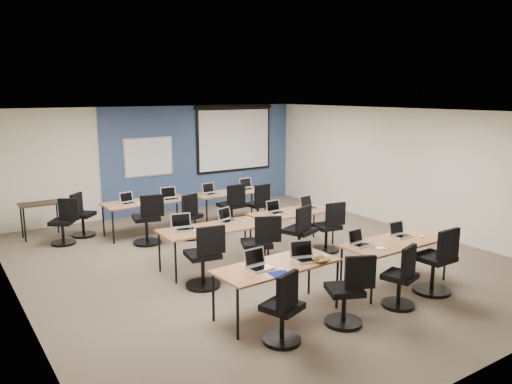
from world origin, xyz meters
TOP-DOWN VIEW (x-y plane):
  - floor at (0.00, 0.00)m, footprint 8.00×9.00m
  - ceiling at (0.00, 0.00)m, footprint 8.00×9.00m
  - wall_back at (0.00, 4.50)m, footprint 8.00×0.04m
  - wall_front at (0.00, -4.50)m, footprint 8.00×0.04m
  - wall_left at (-4.00, 0.00)m, footprint 0.04×9.00m
  - wall_right at (4.00, 0.00)m, footprint 0.04×9.00m
  - blue_accent_panel at (1.25, 4.47)m, footprint 5.50×0.04m
  - whiteboard at (-0.30, 4.43)m, footprint 1.28×0.03m
  - projector_screen at (2.20, 4.41)m, footprint 2.40×0.10m
  - training_table_front_left at (-1.09, -2.10)m, footprint 1.78×0.74m
  - training_table_front_right at (1.12, -2.26)m, footprint 1.82×0.76m
  - training_table_mid_left at (-0.89, 0.07)m, footprint 1.87×0.78m
  - training_table_mid_right at (0.99, 0.23)m, footprint 1.73×0.72m
  - training_table_back_left at (-1.05, 2.74)m, footprint 1.84×0.77m
  - training_table_back_right at (0.97, 2.59)m, footprint 1.71×0.71m
  - laptop_0 at (-1.38, -2.07)m, footprint 0.33×0.28m
  - mouse_0 at (-1.16, -2.31)m, footprint 0.06×0.10m
  - task_chair_0 at (-1.51, -2.81)m, footprint 0.50×0.48m
  - laptop_1 at (-0.65, -2.16)m, footprint 0.35×0.30m
  - mouse_1 at (-0.32, -2.23)m, footprint 0.09×0.11m
  - task_chair_1 at (-0.50, -2.88)m, footprint 0.54×0.50m
  - laptop_2 at (0.48, -2.08)m, footprint 0.30×0.26m
  - mouse_2 at (0.75, -2.27)m, footprint 0.07×0.10m
  - task_chair_2 at (0.51, -2.90)m, footprint 0.48×0.48m
  - laptop_3 at (1.39, -2.11)m, footprint 0.31×0.26m
  - mouse_3 at (1.65, -2.35)m, footprint 0.08×0.11m
  - task_chair_3 at (1.38, -2.84)m, footprint 0.58×0.58m
  - laptop_4 at (-1.38, 0.24)m, footprint 0.35×0.30m
  - mouse_4 at (-1.27, 0.03)m, footprint 0.06×0.09m
  - task_chair_4 at (-1.46, -0.67)m, footprint 0.56×0.56m
  - laptop_5 at (-0.48, 0.30)m, footprint 0.31×0.27m
  - mouse_5 at (-0.25, 0.08)m, footprint 0.08×0.11m
  - task_chair_5 at (-0.40, -0.65)m, footprint 0.59×0.55m
  - laptop_6 at (0.63, 0.32)m, footprint 0.31×0.27m
  - mouse_6 at (0.82, 0.15)m, footprint 0.09×0.12m
  - task_chair_6 at (0.62, -0.48)m, footprint 0.60×0.57m
  - laptop_7 at (1.42, 0.26)m, footprint 0.33×0.28m
  - mouse_7 at (1.75, 0.08)m, footprint 0.08×0.11m
  - task_chair_7 at (1.38, -0.39)m, footprint 0.52×0.52m
  - laptop_8 at (-1.47, 2.74)m, footprint 0.30×0.26m
  - mouse_8 at (-1.30, 2.55)m, footprint 0.08×0.10m
  - task_chair_8 at (-1.33, 2.01)m, footprint 0.57×0.57m
  - laptop_9 at (-0.55, 2.64)m, footprint 0.35×0.30m
  - mouse_9 at (-0.34, 2.55)m, footprint 0.06×0.09m
  - task_chair_9 at (-0.47, 1.88)m, footprint 0.52×0.50m
  - laptop_10 at (0.45, 2.64)m, footprint 0.33×0.28m
  - mouse_10 at (0.87, 2.54)m, footprint 0.07×0.10m
  - task_chair_10 at (0.69, 2.02)m, footprint 0.58×0.58m
  - laptop_11 at (1.50, 2.67)m, footprint 0.35×0.30m
  - mouse_11 at (1.59, 2.48)m, footprint 0.08×0.10m
  - task_chair_11 at (1.34, 1.94)m, footprint 0.51×0.51m
  - blue_mousepad at (-1.27, -2.40)m, footprint 0.28×0.24m
  - snack_bowl at (-0.53, -2.36)m, footprint 0.28×0.28m
  - snack_plate at (0.62, -2.38)m, footprint 0.17×0.17m
  - coffee_cup at (0.58, -2.30)m, footprint 0.06×0.06m
  - utility_table at (-3.02, 3.74)m, footprint 0.84×0.47m
  - spare_chair_a at (-2.31, 3.30)m, footprint 0.59×0.49m
  - spare_chair_b at (-2.74, 2.92)m, footprint 0.55×0.48m

SIDE VIEW (x-z plane):
  - floor at x=0.00m, z-range -0.01..0.01m
  - task_chair_2 at x=0.51m, z-range -0.09..0.87m
  - task_chair_0 at x=-1.51m, z-range -0.09..0.88m
  - spare_chair_b at x=-2.74m, z-range -0.09..0.88m
  - spare_chair_a at x=-2.31m, z-range -0.09..0.89m
  - task_chair_9 at x=-0.47m, z-range -0.09..0.90m
  - task_chair_1 at x=-0.50m, z-range -0.09..0.90m
  - task_chair_11 at x=1.34m, z-range -0.09..0.91m
  - task_chair_7 at x=1.38m, z-range -0.09..0.91m
  - task_chair_5 at x=-0.40m, z-range -0.09..0.94m
  - task_chair_4 at x=-1.46m, z-range -0.09..0.95m
  - task_chair_8 at x=-1.33m, z-range -0.09..0.96m
  - task_chair_6 at x=0.62m, z-range -0.09..0.96m
  - task_chair_10 at x=0.69m, z-range -0.09..0.96m
  - task_chair_3 at x=1.38m, z-range -0.09..0.97m
  - utility_table at x=-3.02m, z-range 0.27..1.02m
  - training_table_back_right at x=0.97m, z-range 0.32..1.05m
  - training_table_mid_right at x=0.99m, z-range 0.32..1.05m
  - training_table_front_left at x=-1.09m, z-range 0.32..1.05m
  - training_table_front_right at x=1.12m, z-range 0.32..1.05m
  - training_table_back_left at x=-1.05m, z-range 0.32..1.05m
  - training_table_mid_left at x=-0.89m, z-range 0.32..1.05m
  - blue_mousepad at x=-1.27m, z-range 0.73..0.74m
  - snack_plate at x=0.62m, z-range 0.73..0.74m
  - mouse_9 at x=-0.34m, z-range 0.73..0.76m
  - mouse_4 at x=-1.27m, z-range 0.73..0.76m
  - mouse_11 at x=1.59m, z-range 0.73..0.76m
  - mouse_0 at x=-1.16m, z-range 0.73..0.76m
  - mouse_8 at x=-1.30m, z-range 0.73..0.76m
  - mouse_2 at x=0.75m, z-range 0.73..0.76m
  - mouse_5 at x=-0.25m, z-range 0.73..0.76m
  - mouse_10 at x=0.87m, z-range 0.72..0.76m
  - mouse_7 at x=1.75m, z-range 0.72..0.76m
  - mouse_3 at x=1.65m, z-range 0.72..0.76m
  - mouse_1 at x=-0.32m, z-range 0.72..0.76m
  - mouse_6 at x=0.82m, z-range 0.72..0.76m
  - snack_bowl at x=-0.53m, z-range 0.73..0.79m
  - coffee_cup at x=0.58m, z-range 0.74..0.79m
  - laptop_2 at x=0.48m, z-range 0.67..0.90m
  - laptop_8 at x=-1.47m, z-range 0.67..0.91m
  - laptop_3 at x=1.39m, z-range 0.67..0.91m
  - laptop_5 at x=-0.48m, z-range 0.67..0.91m
  - laptop_6 at x=0.63m, z-range 0.67..0.91m
  - laptop_0 at x=-1.38m, z-range 0.67..0.92m
  - laptop_7 at x=1.42m, z-range 0.67..0.92m
  - laptop_10 at x=0.45m, z-range 0.67..0.92m
  - laptop_1 at x=-0.65m, z-range 0.66..0.93m
  - laptop_9 at x=-0.55m, z-range 0.66..0.93m
  - laptop_11 at x=1.50m, z-range 0.66..0.93m
  - laptop_4 at x=-1.38m, z-range 0.66..0.93m
  - wall_back at x=0.00m, z-range 0.00..2.70m
  - wall_front at x=0.00m, z-range 0.00..2.70m
  - wall_left at x=-4.00m, z-range 0.00..2.70m
  - wall_right at x=4.00m, z-range 0.00..2.70m
  - blue_accent_panel at x=1.25m, z-range 0.00..2.70m
  - whiteboard at x=-0.30m, z-range 0.96..1.94m
  - projector_screen at x=2.20m, z-range 0.98..2.80m
  - ceiling at x=0.00m, z-range 2.69..2.71m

